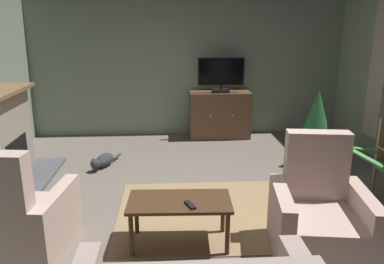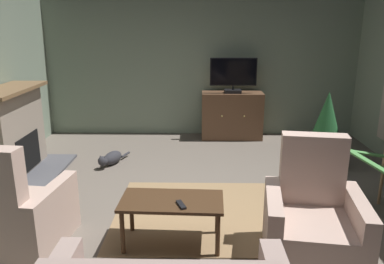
{
  "view_description": "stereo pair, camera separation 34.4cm",
  "coord_description": "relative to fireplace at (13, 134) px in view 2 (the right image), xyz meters",
  "views": [
    {
      "loc": [
        -0.39,
        -4.05,
        2.09
      ],
      "look_at": [
        -0.12,
        0.18,
        0.89
      ],
      "focal_mm": 35.56,
      "sensor_mm": 36.0,
      "label": 1
    },
    {
      "loc": [
        -0.05,
        -4.06,
        2.09
      ],
      "look_at": [
        -0.12,
        0.18,
        0.89
      ],
      "focal_mm": 35.56,
      "sensor_mm": 36.0,
      "label": 2
    }
  ],
  "objects": [
    {
      "name": "ground_plane",
      "position": [
        2.67,
        -1.07,
        -0.62
      ],
      "size": [
        6.5,
        7.04,
        0.04
      ],
      "primitive_type": "cube",
      "color": "#665B51"
    },
    {
      "name": "wall_back",
      "position": [
        2.67,
        2.2,
        0.76
      ],
      "size": [
        6.5,
        0.1,
        2.72
      ],
      "primitive_type": "cube",
      "color": "gray",
      "rests_on": "ground_plane"
    },
    {
      "name": "rug_central",
      "position": [
        2.71,
        -1.2,
        -0.59
      ],
      "size": [
        2.04,
        1.72,
        0.01
      ],
      "primitive_type": "cube",
      "color": "#8E704C",
      "rests_on": "ground_plane"
    },
    {
      "name": "fireplace",
      "position": [
        0.0,
        0.0,
        0.0
      ],
      "size": [
        0.9,
        1.47,
        1.25
      ],
      "color": "#4C4C51",
      "rests_on": "ground_plane"
    },
    {
      "name": "tv_cabinet",
      "position": [
        3.26,
        1.85,
        -0.18
      ],
      "size": [
        1.13,
        0.47,
        0.88
      ],
      "color": "#402A1C",
      "rests_on": "ground_plane"
    },
    {
      "name": "television",
      "position": [
        3.26,
        1.8,
        0.62
      ],
      "size": [
        0.85,
        0.2,
        0.64
      ],
      "color": "black",
      "rests_on": "tv_cabinet"
    },
    {
      "name": "coffee_table",
      "position": [
        2.37,
        -1.8,
        -0.18
      ],
      "size": [
        1.01,
        0.54,
        0.47
      ],
      "color": "#422B19",
      "rests_on": "ground_plane"
    },
    {
      "name": "tv_remote",
      "position": [
        2.47,
        -1.93,
        -0.11
      ],
      "size": [
        0.11,
        0.18,
        0.02
      ],
      "primitive_type": "cube",
      "rotation": [
        0.0,
        0.0,
        5.08
      ],
      "color": "black",
      "rests_on": "coffee_table"
    },
    {
      "name": "armchair_in_far_corner",
      "position": [
        3.67,
        -2.01,
        -0.25
      ],
      "size": [
        0.97,
        0.95,
        1.11
      ],
      "color": "#BC9E8E",
      "rests_on": "ground_plane"
    },
    {
      "name": "armchair_angled_to_table",
      "position": [
        0.84,
        -1.88,
        -0.26
      ],
      "size": [
        1.01,
        0.96,
        1.11
      ],
      "color": "#BC9E8E",
      "rests_on": "ground_plane"
    },
    {
      "name": "potted_plant_tall_palm_by_window",
      "position": [
        4.49,
        0.26,
        0.04
      ],
      "size": [
        0.59,
        0.59,
        1.17
      ],
      "color": "#3D4C5B",
      "rests_on": "ground_plane"
    },
    {
      "name": "potted_plant_small_fern_corner",
      "position": [
        4.28,
        -0.99,
        -0.39
      ],
      "size": [
        1.05,
        0.78,
        0.77
      ],
      "color": "#3D4C5B",
      "rests_on": "ground_plane"
    },
    {
      "name": "cat",
      "position": [
        1.28,
        0.38,
        -0.49
      ],
      "size": [
        0.38,
        0.68,
        0.22
      ],
      "color": "#2D2D33",
      "rests_on": "ground_plane"
    }
  ]
}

